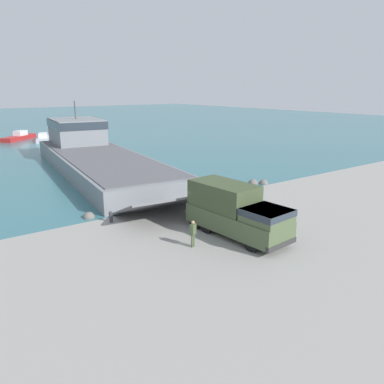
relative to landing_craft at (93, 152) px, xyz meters
name	(u,v)px	position (x,y,z in m)	size (l,w,h in m)	color
ground_plane	(192,219)	(-1.32, -22.73, -1.85)	(240.00, 240.00, 0.00)	gray
landing_craft	(93,152)	(0.00, 0.00, 0.00)	(12.12, 36.90, 7.67)	gray
military_truck	(235,211)	(-0.88, -26.90, -0.19)	(3.22, 7.43, 3.31)	#475638
soldier_on_ramp	(193,232)	(-4.20, -26.84, -0.89)	(0.50, 0.41, 1.67)	#475638
moored_boat_b	(19,137)	(-1.99, 31.95, -1.29)	(7.30, 7.38, 1.68)	#B22323
moored_boat_c	(44,138)	(1.45, 28.27, -1.36)	(4.62, 8.76, 1.48)	#B7BABF
mooring_bollard	(111,216)	(-6.44, -19.86, -1.41)	(0.29, 0.29, 0.81)	#333338
shoreline_rock_a	(263,184)	(10.64, -18.36, -1.85)	(0.91, 0.91, 0.91)	#66605B
shoreline_rock_b	(89,218)	(-7.41, -18.05, -1.85)	(0.89, 0.89, 0.89)	#66605B
shoreline_rock_c	(253,184)	(9.69, -17.83, -1.85)	(1.00, 1.00, 1.00)	#66605B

